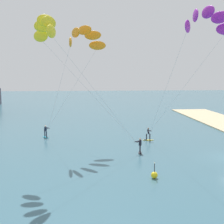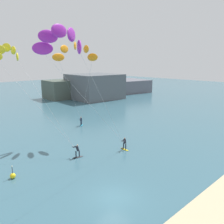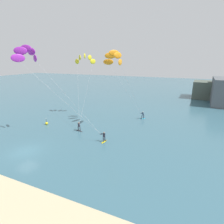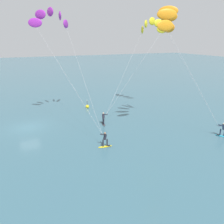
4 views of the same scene
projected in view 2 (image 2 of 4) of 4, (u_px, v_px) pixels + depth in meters
ground_plane at (114, 197)px, 20.80m from camera, size 240.00×240.00×0.00m
kitesurfer_nearshore at (64, 46)px, 20.08m from camera, size 12.66×6.42×14.60m
kitesurfer_mid_water at (10, 57)px, 30.47m from camera, size 7.00×11.04×13.83m
kitesurfer_far_out at (76, 55)px, 34.02m from camera, size 8.26×8.67×14.22m
marker_buoy at (13, 176)px, 24.09m from camera, size 0.56×0.56×1.38m
distant_headland at (98, 87)px, 79.26m from camera, size 38.43×20.73×7.48m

